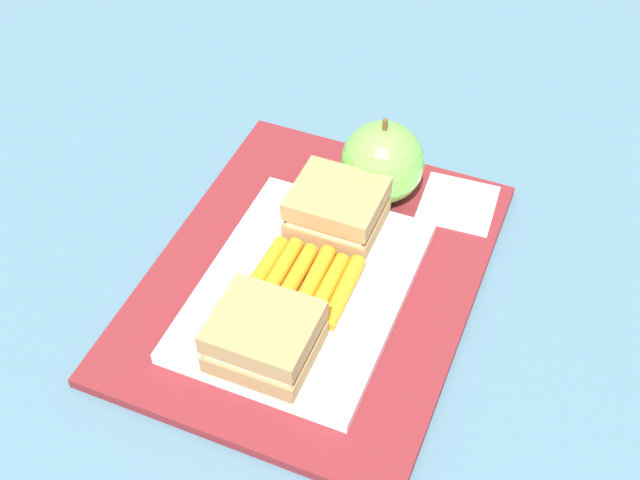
{
  "coord_description": "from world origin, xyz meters",
  "views": [
    {
      "loc": [
        -0.45,
        -0.19,
        0.57
      ],
      "look_at": [
        0.01,
        0.0,
        0.04
      ],
      "focal_mm": 46.59,
      "sensor_mm": 36.0,
      "label": 1
    }
  ],
  "objects_px": {
    "food_tray": "(304,289)",
    "sandwich_half_left": "(264,337)",
    "sandwich_half_right": "(337,209)",
    "apple": "(382,162)",
    "paper_napkin": "(458,204)",
    "carrot_sticks_bundle": "(303,280)"
  },
  "relations": [
    {
      "from": "sandwich_half_right",
      "to": "apple",
      "type": "distance_m",
      "value": 0.07
    },
    {
      "from": "sandwich_half_left",
      "to": "apple",
      "type": "height_order",
      "value": "apple"
    },
    {
      "from": "sandwich_half_left",
      "to": "sandwich_half_right",
      "type": "bearing_deg",
      "value": 0.0
    },
    {
      "from": "sandwich_half_right",
      "to": "sandwich_half_left",
      "type": "bearing_deg",
      "value": 180.0
    },
    {
      "from": "food_tray",
      "to": "sandwich_half_left",
      "type": "height_order",
      "value": "sandwich_half_left"
    },
    {
      "from": "sandwich_half_right",
      "to": "paper_napkin",
      "type": "bearing_deg",
      "value": -48.95
    },
    {
      "from": "sandwich_half_right",
      "to": "apple",
      "type": "height_order",
      "value": "apple"
    },
    {
      "from": "sandwich_half_left",
      "to": "apple",
      "type": "relative_size",
      "value": 0.88
    },
    {
      "from": "apple",
      "to": "food_tray",
      "type": "bearing_deg",
      "value": 172.65
    },
    {
      "from": "carrot_sticks_bundle",
      "to": "food_tray",
      "type": "bearing_deg",
      "value": 8.22
    },
    {
      "from": "sandwich_half_right",
      "to": "carrot_sticks_bundle",
      "type": "relative_size",
      "value": 0.92
    },
    {
      "from": "food_tray",
      "to": "sandwich_half_right",
      "type": "relative_size",
      "value": 2.88
    },
    {
      "from": "sandwich_half_right",
      "to": "paper_napkin",
      "type": "height_order",
      "value": "sandwich_half_right"
    },
    {
      "from": "carrot_sticks_bundle",
      "to": "sandwich_half_right",
      "type": "bearing_deg",
      "value": 0.09
    },
    {
      "from": "food_tray",
      "to": "paper_napkin",
      "type": "bearing_deg",
      "value": -30.47
    },
    {
      "from": "food_tray",
      "to": "sandwich_half_left",
      "type": "bearing_deg",
      "value": 180.0
    },
    {
      "from": "food_tray",
      "to": "apple",
      "type": "height_order",
      "value": "apple"
    },
    {
      "from": "carrot_sticks_bundle",
      "to": "paper_napkin",
      "type": "bearing_deg",
      "value": -30.31
    },
    {
      "from": "sandwich_half_right",
      "to": "apple",
      "type": "bearing_deg",
      "value": -15.38
    },
    {
      "from": "food_tray",
      "to": "paper_napkin",
      "type": "xyz_separation_m",
      "value": [
        0.16,
        -0.09,
        -0.0
      ]
    },
    {
      "from": "sandwich_half_right",
      "to": "apple",
      "type": "relative_size",
      "value": 0.88
    },
    {
      "from": "food_tray",
      "to": "sandwich_half_left",
      "type": "distance_m",
      "value": 0.08
    }
  ]
}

